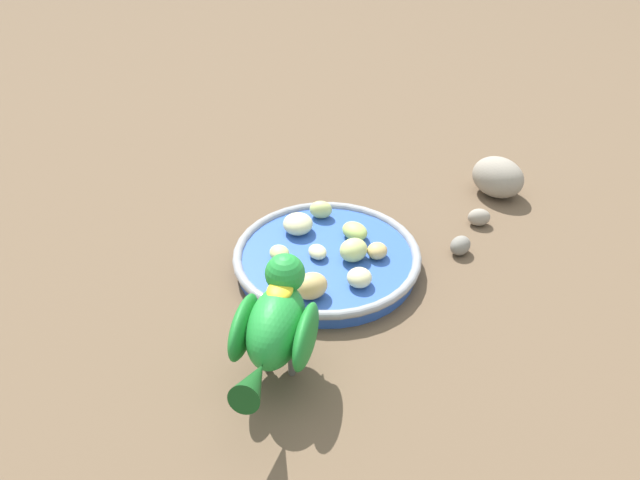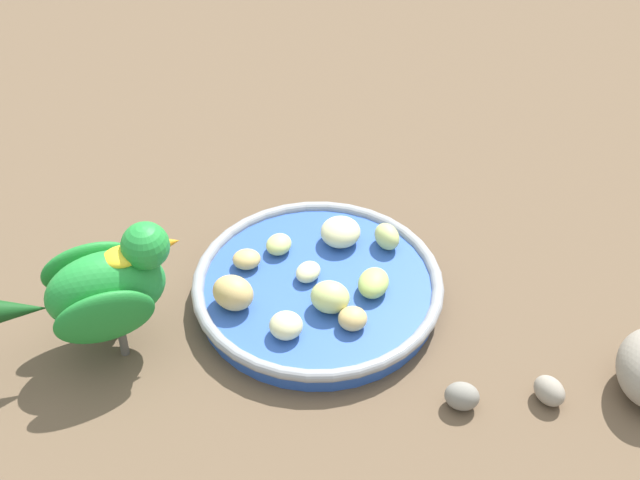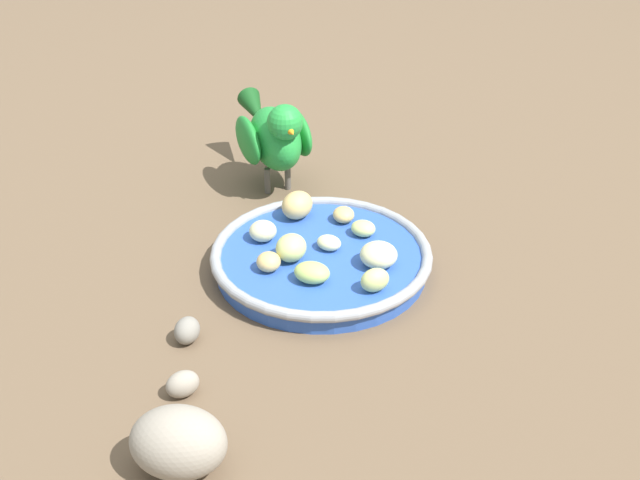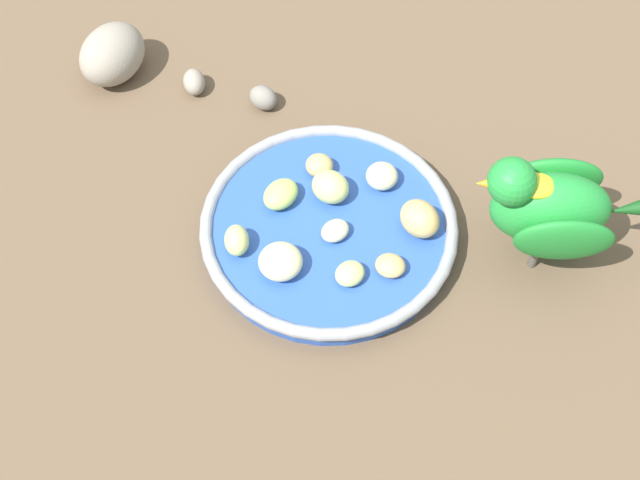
{
  "view_description": "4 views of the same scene",
  "coord_description": "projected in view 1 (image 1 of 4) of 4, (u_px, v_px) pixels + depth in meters",
  "views": [
    {
      "loc": [
        -0.45,
        -0.54,
        0.56
      ],
      "look_at": [
        0.01,
        -0.0,
        0.05
      ],
      "focal_mm": 41.03,
      "sensor_mm": 36.0,
      "label": 1
    },
    {
      "loc": [
        0.19,
        -0.61,
        0.64
      ],
      "look_at": [
        0.02,
        0.01,
        0.07
      ],
      "focal_mm": 53.93,
      "sensor_mm": 36.0,
      "label": 2
    },
    {
      "loc": [
        0.73,
        0.2,
        0.5
      ],
      "look_at": [
        0.02,
        -0.01,
        0.04
      ],
      "focal_mm": 47.86,
      "sensor_mm": 36.0,
      "label": 3
    },
    {
      "loc": [
        -0.27,
        0.38,
        0.72
      ],
      "look_at": [
        0.01,
        0.02,
        0.04
      ],
      "focal_mm": 53.2,
      "sensor_mm": 36.0,
      "label": 4
    }
  ],
  "objects": [
    {
      "name": "apple_piece_6",
      "position": [
        279.0,
        253.0,
        0.88
      ],
      "size": [
        0.03,
        0.03,
        0.02
      ],
      "primitive_type": "ellipsoid",
      "rotation": [
        0.0,
        0.0,
        4.53
      ],
      "color": "#C6D17A",
      "rests_on": "feeding_bowl"
    },
    {
      "name": "apple_piece_7",
      "position": [
        311.0,
        286.0,
        0.82
      ],
      "size": [
        0.05,
        0.04,
        0.03
      ],
      "primitive_type": "ellipsoid",
      "rotation": [
        0.0,
        0.0,
        2.85
      ],
      "color": "tan",
      "rests_on": "feeding_bowl"
    },
    {
      "name": "apple_piece_8",
      "position": [
        321.0,
        210.0,
        0.95
      ],
      "size": [
        0.04,
        0.04,
        0.02
      ],
      "primitive_type": "ellipsoid",
      "rotation": [
        0.0,
        0.0,
        5.47
      ],
      "color": "#C6D17A",
      "rests_on": "feeding_bowl"
    },
    {
      "name": "apple_piece_2",
      "position": [
        298.0,
        224.0,
        0.93
      ],
      "size": [
        0.05,
        0.05,
        0.02
      ],
      "primitive_type": "ellipsoid",
      "rotation": [
        0.0,
        0.0,
        4.03
      ],
      "color": "beige",
      "rests_on": "feeding_bowl"
    },
    {
      "name": "apple_piece_3",
      "position": [
        354.0,
        231.0,
        0.92
      ],
      "size": [
        0.03,
        0.04,
        0.02
      ],
      "primitive_type": "ellipsoid",
      "rotation": [
        0.0,
        0.0,
        4.72
      ],
      "color": "#B2CC66",
      "rests_on": "feeding_bowl"
    },
    {
      "name": "parrot",
      "position": [
        275.0,
        326.0,
        0.71
      ],
      "size": [
        0.16,
        0.13,
        0.13
      ],
      "rotation": [
        0.0,
        0.0,
        0.65
      ],
      "color": "#59544C",
      "rests_on": "ground_plane"
    },
    {
      "name": "rock_large",
      "position": [
        498.0,
        177.0,
        1.03
      ],
      "size": [
        0.07,
        0.08,
        0.06
      ],
      "primitive_type": "ellipsoid",
      "rotation": [
        0.0,
        0.0,
        4.86
      ],
      "color": "gray",
      "rests_on": "ground_plane"
    },
    {
      "name": "pebble_1",
      "position": [
        479.0,
        217.0,
        0.98
      ],
      "size": [
        0.04,
        0.04,
        0.02
      ],
      "primitive_type": "ellipsoid",
      "rotation": [
        0.0,
        0.0,
        2.42
      ],
      "color": "gray",
      "rests_on": "ground_plane"
    },
    {
      "name": "pebble_0",
      "position": [
        460.0,
        245.0,
        0.92
      ],
      "size": [
        0.03,
        0.02,
        0.02
      ],
      "primitive_type": "ellipsoid",
      "rotation": [
        0.0,
        0.0,
        3.19
      ],
      "color": "gray",
      "rests_on": "ground_plane"
    },
    {
      "name": "feeding_bowl",
      "position": [
        327.0,
        259.0,
        0.9
      ],
      "size": [
        0.23,
        0.23,
        0.03
      ],
      "color": "#2D56B7",
      "rests_on": "ground_plane"
    },
    {
      "name": "apple_piece_9",
      "position": [
        377.0,
        251.0,
        0.88
      ],
      "size": [
        0.03,
        0.03,
        0.02
      ],
      "primitive_type": "ellipsoid",
      "rotation": [
        0.0,
        0.0,
        3.46
      ],
      "color": "tan",
      "rests_on": "feeding_bowl"
    },
    {
      "name": "apple_piece_1",
      "position": [
        316.0,
        251.0,
        0.89
      ],
      "size": [
        0.03,
        0.03,
        0.01
      ],
      "primitive_type": "ellipsoid",
      "rotation": [
        0.0,
        0.0,
        4.46
      ],
      "color": "beige",
      "rests_on": "feeding_bowl"
    },
    {
      "name": "ground_plane",
      "position": [
        312.0,
        273.0,
        0.9
      ],
      "size": [
        4.0,
        4.0,
        0.0
      ],
      "primitive_type": "plane",
      "color": "brown"
    },
    {
      "name": "apple_piece_0",
      "position": [
        359.0,
        278.0,
        0.84
      ],
      "size": [
        0.04,
        0.04,
        0.02
      ],
      "primitive_type": "ellipsoid",
      "rotation": [
        0.0,
        0.0,
        0.24
      ],
      "color": "beige",
      "rests_on": "feeding_bowl"
    },
    {
      "name": "apple_piece_4",
      "position": [
        278.0,
        271.0,
        0.85
      ],
      "size": [
        0.03,
        0.03,
        0.02
      ],
      "primitive_type": "ellipsoid",
      "rotation": [
        0.0,
        0.0,
        3.51
      ],
      "color": "tan",
      "rests_on": "feeding_bowl"
    },
    {
      "name": "apple_piece_5",
      "position": [
        353.0,
        250.0,
        0.88
      ],
      "size": [
        0.04,
        0.03,
        0.03
      ],
      "primitive_type": "ellipsoid",
      "rotation": [
        0.0,
        0.0,
        3.09
      ],
      "color": "#C6D17A",
      "rests_on": "feeding_bowl"
    }
  ]
}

